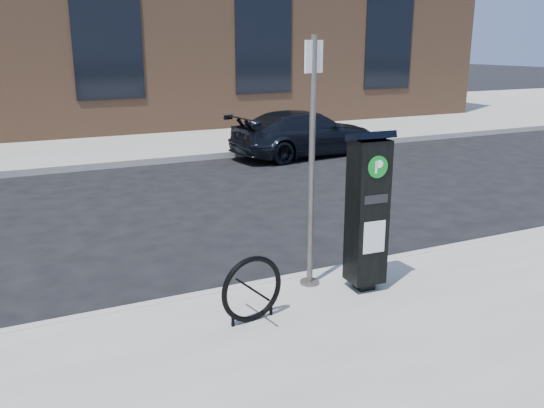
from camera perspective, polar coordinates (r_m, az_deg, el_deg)
ground at (r=7.15m, az=3.24°, el=-7.96°), size 120.00×120.00×0.00m
sidewalk_far at (r=20.17m, az=-16.40°, el=7.06°), size 60.00×12.00×0.15m
curb_near at (r=7.10m, az=3.33°, el=-7.46°), size 60.00×0.12×0.16m
curb_far at (r=14.38m, az=-12.35°, el=4.10°), size 60.00×0.12×0.16m
building at (r=22.98m, az=-18.55°, el=18.07°), size 28.00×10.05×8.25m
parking_kiosk at (r=6.44m, az=9.42°, el=-0.53°), size 0.44×0.40×1.83m
sign_pole at (r=6.38m, az=3.95°, el=3.67°), size 0.24×0.22×2.80m
bike_rack at (r=5.81m, az=-1.99°, el=-8.46°), size 0.69×0.15×0.69m
car_dark at (r=15.17m, az=3.31°, el=7.01°), size 4.25×2.13×1.19m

